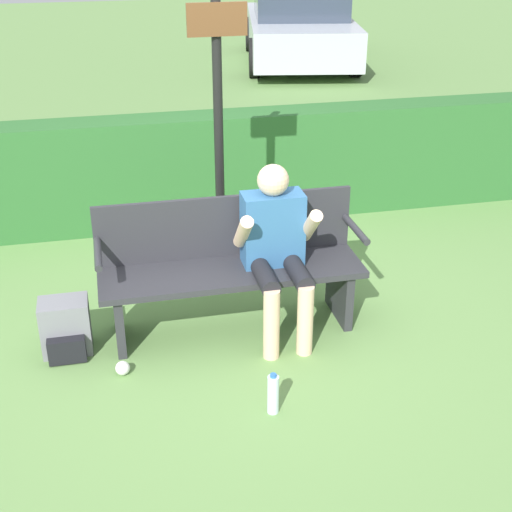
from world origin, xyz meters
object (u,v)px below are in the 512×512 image
(signpost, at_px, (219,129))
(water_bottle, at_px, (273,394))
(person_seated, at_px, (276,243))
(park_bench, at_px, (230,265))
(backpack, at_px, (66,328))
(parked_car, at_px, (299,28))

(signpost, bearing_deg, water_bottle, -89.89)
(person_seated, distance_m, water_bottle, 1.11)
(person_seated, distance_m, signpost, 1.01)
(park_bench, distance_m, backpack, 1.21)
(person_seated, relative_size, signpost, 0.54)
(water_bottle, height_order, parked_car, parked_car)
(backpack, bearing_deg, signpost, 32.11)
(park_bench, bearing_deg, person_seated, -23.26)
(backpack, relative_size, water_bottle, 1.39)
(backpack, relative_size, signpost, 0.17)
(water_bottle, bearing_deg, signpost, 90.11)
(park_bench, xyz_separation_m, water_bottle, (0.06, -1.06, -0.35))
(person_seated, xyz_separation_m, water_bottle, (-0.25, -0.93, -0.55))
(backpack, height_order, signpost, signpost)
(signpost, distance_m, parked_car, 9.04)
(water_bottle, distance_m, parked_car, 10.66)
(park_bench, bearing_deg, water_bottle, -87.01)
(park_bench, height_order, backpack, park_bench)
(park_bench, height_order, parked_car, parked_car)
(backpack, height_order, parked_car, parked_car)
(signpost, relative_size, parked_car, 0.50)
(backpack, bearing_deg, parked_car, 65.33)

